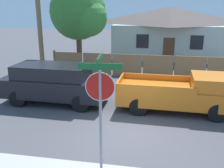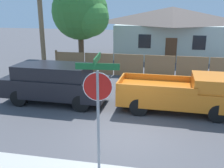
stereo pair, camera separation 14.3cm
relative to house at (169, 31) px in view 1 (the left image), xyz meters
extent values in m
plane|color=#47474C|center=(-1.75, -15.63, -2.25)|extent=(80.00, 80.00, 0.00)
cube|color=#997047|center=(-6.80, -7.49, -1.54)|extent=(1.93, 0.06, 1.44)
cube|color=#997047|center=(-4.79, -7.49, -1.54)|extent=(1.93, 0.06, 1.44)
cube|color=#997047|center=(-2.78, -7.49, -1.54)|extent=(1.93, 0.06, 1.44)
cube|color=#997047|center=(-0.77, -7.49, -1.54)|extent=(1.93, 0.06, 1.44)
cube|color=#997047|center=(1.24, -7.49, -1.54)|extent=(1.93, 0.06, 1.44)
cube|color=#997047|center=(3.25, -7.49, -1.54)|extent=(1.93, 0.06, 1.44)
cube|color=brown|center=(-7.81, -7.49, -1.49)|extent=(0.12, 0.12, 1.54)
cube|color=#B2C1B7|center=(0.00, 0.00, -0.80)|extent=(9.41, 5.66, 2.90)
pyramid|color=#514742|center=(0.00, 0.00, 1.38)|extent=(10.17, 6.11, 1.45)
cube|color=black|center=(-2.12, -2.85, -0.57)|extent=(1.00, 0.04, 1.10)
cube|color=black|center=(2.12, -2.85, -0.57)|extent=(1.00, 0.04, 1.10)
cube|color=brown|center=(0.00, -2.85, -1.25)|extent=(0.90, 0.04, 2.00)
cylinder|color=brown|center=(-6.58, -5.69, -0.98)|extent=(0.40, 0.40, 2.56)
sphere|color=#387A33|center=(-6.58, -5.69, 1.80)|extent=(4.00, 4.00, 4.00)
sphere|color=#3C8437|center=(-5.68, -6.19, 1.40)|extent=(2.60, 2.60, 2.60)
cylinder|color=brown|center=(-7.84, -9.33, 0.93)|extent=(0.28, 0.28, 6.37)
cube|color=black|center=(-5.51, -13.05, -1.45)|extent=(4.93, 2.02, 0.88)
cube|color=black|center=(-5.63, -13.04, -0.70)|extent=(3.46, 1.84, 0.62)
cube|color=black|center=(-4.01, -13.08, -0.70)|extent=(0.10, 1.69, 0.52)
cylinder|color=black|center=(-3.98, -12.23, -1.87)|extent=(0.77, 0.22, 0.77)
cylinder|color=black|center=(-4.02, -13.93, -1.87)|extent=(0.77, 0.22, 0.77)
cylinder|color=black|center=(-7.01, -12.16, -1.87)|extent=(0.77, 0.22, 0.77)
cylinder|color=black|center=(-7.04, -13.86, -1.87)|extent=(0.77, 0.22, 0.77)
cube|color=orange|center=(0.12, -13.05, -1.51)|extent=(5.17, 2.05, 0.75)
cube|color=orange|center=(1.53, -13.08, -0.85)|extent=(1.68, 1.81, 0.57)
cube|color=orange|center=(-0.73, -12.11, -1.00)|extent=(3.22, 0.15, 0.26)
cube|color=orange|center=(-0.77, -13.94, -1.00)|extent=(3.22, 0.15, 0.26)
cube|color=orange|center=(-2.41, -12.99, -1.00)|extent=(0.12, 1.84, 0.26)
cylinder|color=black|center=(1.73, -12.23, -1.87)|extent=(0.77, 0.22, 0.77)
cylinder|color=black|center=(1.69, -13.94, -1.87)|extent=(0.77, 0.22, 0.77)
cylinder|color=black|center=(-1.45, -12.15, -1.87)|extent=(0.77, 0.22, 0.77)
cylinder|color=black|center=(-1.49, -13.87, -1.87)|extent=(0.77, 0.22, 0.77)
cylinder|color=gray|center=(-2.05, -18.57, -0.70)|extent=(0.07, 0.07, 3.10)
cylinder|color=red|center=(-2.05, -18.57, 0.46)|extent=(0.66, 0.09, 0.66)
cylinder|color=white|center=(-2.05, -18.57, 0.46)|extent=(0.70, 0.08, 0.70)
cube|color=#19602D|center=(-2.05, -18.57, 0.95)|extent=(1.02, 0.12, 0.15)
cube|color=#19602D|center=(-2.05, -18.57, 1.13)|extent=(0.11, 0.92, 0.15)
camera|label=1|loc=(-0.73, -24.23, 2.31)|focal=42.00mm
camera|label=2|loc=(-0.59, -24.21, 2.31)|focal=42.00mm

